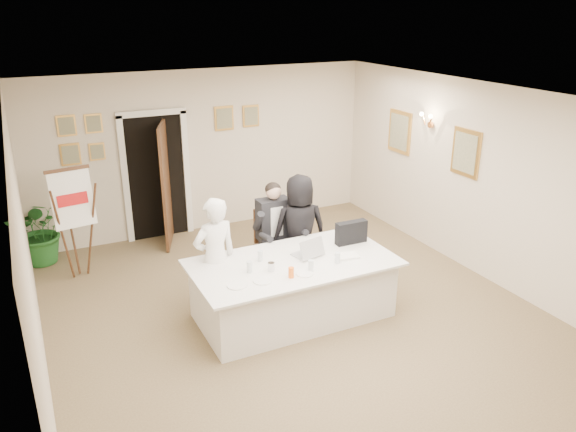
% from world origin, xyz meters
% --- Properties ---
extents(floor, '(7.00, 7.00, 0.00)m').
position_xyz_m(floor, '(0.00, 0.00, 0.00)').
color(floor, brown).
rests_on(floor, ground).
extents(ceiling, '(6.00, 7.00, 0.02)m').
position_xyz_m(ceiling, '(0.00, 0.00, 2.80)').
color(ceiling, white).
rests_on(ceiling, wall_back).
extents(wall_back, '(6.00, 0.10, 2.80)m').
position_xyz_m(wall_back, '(0.00, 3.50, 1.40)').
color(wall_back, beige).
rests_on(wall_back, floor).
extents(wall_front, '(6.00, 0.10, 2.80)m').
position_xyz_m(wall_front, '(0.00, -3.50, 1.40)').
color(wall_front, beige).
rests_on(wall_front, floor).
extents(wall_left, '(0.10, 7.00, 2.80)m').
position_xyz_m(wall_left, '(-3.00, 0.00, 1.40)').
color(wall_left, beige).
rests_on(wall_left, floor).
extents(wall_right, '(0.10, 7.00, 2.80)m').
position_xyz_m(wall_right, '(3.00, 0.00, 1.40)').
color(wall_right, beige).
rests_on(wall_right, floor).
extents(doorway, '(1.14, 0.86, 2.20)m').
position_xyz_m(doorway, '(-0.88, 3.32, 1.04)').
color(doorway, black).
rests_on(doorway, floor).
extents(pictures_back_wall, '(3.40, 0.06, 0.80)m').
position_xyz_m(pictures_back_wall, '(-0.80, 3.47, 1.85)').
color(pictures_back_wall, gold).
rests_on(pictures_back_wall, wall_back).
extents(pictures_right_wall, '(0.06, 2.20, 0.80)m').
position_xyz_m(pictures_right_wall, '(2.97, 1.20, 1.75)').
color(pictures_right_wall, gold).
rests_on(pictures_right_wall, wall_right).
extents(wall_sconce, '(0.20, 0.30, 0.24)m').
position_xyz_m(wall_sconce, '(2.90, 1.20, 2.10)').
color(wall_sconce, '#D18243').
rests_on(wall_sconce, wall_right).
extents(conference_table, '(2.56, 1.37, 0.78)m').
position_xyz_m(conference_table, '(-0.04, 0.03, 0.39)').
color(conference_table, silver).
rests_on(conference_table, floor).
extents(seated_man, '(0.70, 0.73, 1.47)m').
position_xyz_m(seated_man, '(0.22, 1.13, 0.74)').
color(seated_man, black).
rests_on(seated_man, floor).
extents(flip_chart, '(0.59, 0.41, 1.65)m').
position_xyz_m(flip_chart, '(-2.36, 2.41, 0.76)').
color(flip_chart, '#311C0F').
rests_on(flip_chart, floor).
extents(standing_man, '(0.63, 0.47, 1.60)m').
position_xyz_m(standing_man, '(-0.90, 0.50, 0.80)').
color(standing_man, white).
rests_on(standing_man, floor).
extents(standing_woman, '(0.87, 0.67, 1.59)m').
position_xyz_m(standing_woman, '(0.50, 0.90, 0.80)').
color(standing_woman, black).
rests_on(standing_woman, floor).
extents(potted_palm, '(0.95, 0.83, 1.05)m').
position_xyz_m(potted_palm, '(-2.80, 3.20, 0.53)').
color(potted_palm, '#206124').
rests_on(potted_palm, floor).
extents(laptop, '(0.45, 0.46, 0.28)m').
position_xyz_m(laptop, '(0.22, 0.14, 0.91)').
color(laptop, '#B7BABC').
rests_on(laptop, conference_table).
extents(laptop_bag, '(0.44, 0.13, 0.31)m').
position_xyz_m(laptop_bag, '(0.92, 0.21, 0.93)').
color(laptop_bag, black).
rests_on(laptop_bag, conference_table).
extents(paper_stack, '(0.31, 0.24, 0.03)m').
position_xyz_m(paper_stack, '(0.64, -0.15, 0.79)').
color(paper_stack, white).
rests_on(paper_stack, conference_table).
extents(plate_left, '(0.29, 0.29, 0.01)m').
position_xyz_m(plate_left, '(-0.91, -0.27, 0.78)').
color(plate_left, white).
rests_on(plate_left, conference_table).
extents(plate_mid, '(0.27, 0.27, 0.01)m').
position_xyz_m(plate_mid, '(-0.60, -0.29, 0.78)').
color(plate_mid, white).
rests_on(plate_mid, conference_table).
extents(plate_near, '(0.21, 0.21, 0.01)m').
position_xyz_m(plate_near, '(-0.08, -0.35, 0.78)').
color(plate_near, white).
rests_on(plate_near, conference_table).
extents(glass_a, '(0.08, 0.08, 0.14)m').
position_xyz_m(glass_a, '(-0.64, -0.00, 0.84)').
color(glass_a, silver).
rests_on(glass_a, conference_table).
extents(glass_b, '(0.08, 0.08, 0.14)m').
position_xyz_m(glass_b, '(0.03, -0.30, 0.84)').
color(glass_b, silver).
rests_on(glass_b, conference_table).
extents(glass_c, '(0.08, 0.08, 0.14)m').
position_xyz_m(glass_c, '(0.44, -0.25, 0.84)').
color(glass_c, silver).
rests_on(glass_c, conference_table).
extents(glass_d, '(0.08, 0.08, 0.14)m').
position_xyz_m(glass_d, '(-0.40, 0.23, 0.84)').
color(glass_d, silver).
rests_on(glass_d, conference_table).
extents(oj_glass, '(0.09, 0.09, 0.13)m').
position_xyz_m(oj_glass, '(-0.26, -0.35, 0.84)').
color(oj_glass, orange).
rests_on(oj_glass, conference_table).
extents(steel_jug, '(0.09, 0.09, 0.11)m').
position_xyz_m(steel_jug, '(-0.40, -0.09, 0.83)').
color(steel_jug, silver).
rests_on(steel_jug, conference_table).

